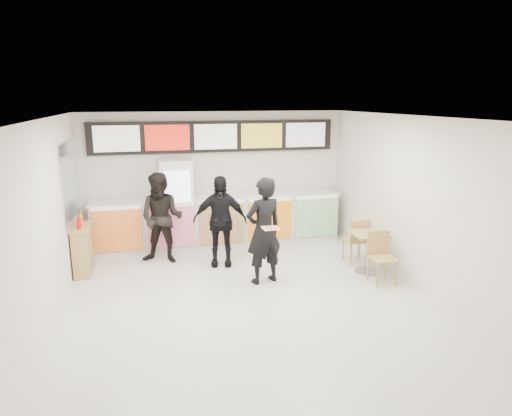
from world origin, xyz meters
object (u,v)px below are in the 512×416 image
object	(u,v)px
customer_left	(162,218)
customer_mid	(220,221)
customer_main	(264,231)
condiment_ledge	(83,249)
drinks_fridge	(177,205)
cafe_table	(369,245)
service_counter	(219,221)

from	to	relation	value
customer_left	customer_mid	distance (m)	1.20
customer_main	condiment_ledge	size ratio (longest dim) A/B	1.75
drinks_fridge	condiment_ledge	size ratio (longest dim) A/B	1.79
customer_mid	cafe_table	bearing A→B (deg)	-10.16
service_counter	customer_main	distance (m)	2.39
customer_left	cafe_table	distance (m)	4.12
condiment_ledge	customer_main	bearing A→B (deg)	-21.21
service_counter	cafe_table	world-z (taller)	service_counter
condiment_ledge	service_counter	bearing A→B (deg)	20.61
service_counter	customer_main	xyz separation A→B (m)	(0.42, -2.32, 0.40)
service_counter	customer_left	xyz separation A→B (m)	(-1.30, -0.80, 0.35)
service_counter	customer_left	world-z (taller)	customer_left
customer_main	condiment_ledge	bearing A→B (deg)	-37.64
customer_mid	drinks_fridge	bearing A→B (deg)	132.47
cafe_table	service_counter	bearing A→B (deg)	138.49
cafe_table	customer_main	bearing A→B (deg)	-178.99
customer_left	customer_mid	bearing A→B (deg)	-0.41
customer_main	customer_left	distance (m)	2.30
service_counter	drinks_fridge	size ratio (longest dim) A/B	2.78
drinks_fridge	customer_main	bearing A→B (deg)	-59.79
cafe_table	customer_mid	bearing A→B (deg)	159.49
customer_main	service_counter	bearing A→B (deg)	-96.05
service_counter	customer_left	distance (m)	1.57
drinks_fridge	customer_mid	world-z (taller)	drinks_fridge
customer_main	customer_mid	bearing A→B (deg)	-76.57
drinks_fridge	condiment_ledge	bearing A→B (deg)	-150.27
service_counter	customer_mid	bearing A→B (deg)	-98.68
customer_main	cafe_table	xyz separation A→B (m)	(2.08, -0.02, -0.42)
service_counter	drinks_fridge	world-z (taller)	drinks_fridge
customer_mid	condiment_ledge	distance (m)	2.67
cafe_table	drinks_fridge	bearing A→B (deg)	147.15
cafe_table	condiment_ledge	bearing A→B (deg)	168.08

